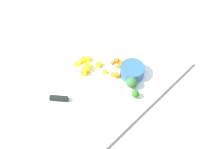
{
  "coord_description": "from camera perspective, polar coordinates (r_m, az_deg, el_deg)",
  "views": [
    {
      "loc": [
        0.39,
        0.39,
        0.73
      ],
      "look_at": [
        0.0,
        0.0,
        0.02
      ],
      "focal_mm": 43.07,
      "sensor_mm": 36.0,
      "label": 1
    }
  ],
  "objects": [
    {
      "name": "ground_plane",
      "position": [
        0.92,
        0.0,
        -0.84
      ],
      "size": [
        4.0,
        4.0,
        0.0
      ],
      "primitive_type": "plane",
      "color": "#A1908C"
    },
    {
      "name": "cutting_board",
      "position": [
        0.91,
        0.0,
        -0.62
      ],
      "size": [
        0.48,
        0.33,
        0.01
      ],
      "primitive_type": "cube",
      "color": "white",
      "rests_on": "ground_plane"
    },
    {
      "name": "prep_bowl",
      "position": [
        0.9,
        4.28,
        0.79
      ],
      "size": [
        0.08,
        0.08,
        0.04
      ],
      "primitive_type": "cylinder",
      "color": "#2E5E8F",
      "rests_on": "cutting_board"
    },
    {
      "name": "chef_knife",
      "position": [
        0.85,
        -6.52,
        -5.55
      ],
      "size": [
        0.19,
        0.23,
        0.02
      ],
      "rotation": [
        0.0,
        0.0,
        2.25
      ],
      "color": "silver",
      "rests_on": "cutting_board"
    },
    {
      "name": "carrot_dice_0",
      "position": [
        0.9,
        1.08,
        -0.18
      ],
      "size": [
        0.02,
        0.02,
        0.02
      ],
      "primitive_type": "cube",
      "rotation": [
        0.0,
        0.0,
        1.19
      ],
      "color": "orange",
      "rests_on": "cutting_board"
    },
    {
      "name": "carrot_dice_1",
      "position": [
        0.9,
        0.21,
        0.04
      ],
      "size": [
        0.02,
        0.02,
        0.01
      ],
      "primitive_type": "cube",
      "rotation": [
        0.0,
        0.0,
        2.01
      ],
      "color": "orange",
      "rests_on": "cutting_board"
    },
    {
      "name": "carrot_dice_2",
      "position": [
        0.94,
        0.99,
        3.01
      ],
      "size": [
        0.02,
        0.02,
        0.01
      ],
      "primitive_type": "cube",
      "rotation": [
        0.0,
        0.0,
        1.68
      ],
      "color": "orange",
      "rests_on": "cutting_board"
    },
    {
      "name": "carrot_dice_3",
      "position": [
        0.93,
        2.08,
        2.29
      ],
      "size": [
        0.02,
        0.02,
        0.01
      ],
      "primitive_type": "cube",
      "rotation": [
        0.0,
        0.0,
        1.44
      ],
      "color": "orange",
      "rests_on": "cutting_board"
    },
    {
      "name": "carrot_dice_4",
      "position": [
        0.93,
        1.19,
        1.68
      ],
      "size": [
        0.01,
        0.01,
        0.01
      ],
      "primitive_type": "cube",
      "rotation": [
        0.0,
        0.0,
        0.44
      ],
      "color": "orange",
      "rests_on": "cutting_board"
    },
    {
      "name": "carrot_dice_5",
      "position": [
        0.94,
        0.03,
        2.5
      ],
      "size": [
        0.01,
        0.01,
        0.01
      ],
      "primitive_type": "cube",
      "rotation": [
        0.0,
        0.0,
        1.42
      ],
      "color": "orange",
      "rests_on": "cutting_board"
    },
    {
      "name": "pepper_dice_0",
      "position": [
        0.91,
        -1.46,
        0.59
      ],
      "size": [
        0.02,
        0.02,
        0.01
      ],
      "primitive_type": "cube",
      "rotation": [
        0.0,
        0.0,
        2.08
      ],
      "color": "yellow",
      "rests_on": "cutting_board"
    },
    {
      "name": "pepper_dice_1",
      "position": [
        0.95,
        -6.8,
        2.66
      ],
      "size": [
        0.02,
        0.01,
        0.01
      ],
      "primitive_type": "cube",
      "rotation": [
        0.0,
        0.0,
        3.04
      ],
      "color": "yellow",
      "rests_on": "cutting_board"
    },
    {
      "name": "pepper_dice_2",
      "position": [
        0.93,
        -2.73,
        2.17
      ],
      "size": [
        0.02,
        0.02,
        0.02
      ],
      "primitive_type": "cube",
      "rotation": [
        0.0,
        0.0,
        1.81
      ],
      "color": "yellow",
      "rests_on": "cutting_board"
    },
    {
      "name": "pepper_dice_3",
      "position": [
        0.91,
        -5.92,
        0.6
      ],
      "size": [
        0.03,
        0.03,
        0.02
      ],
      "primitive_type": "cube",
      "rotation": [
        0.0,
        0.0,
        2.09
      ],
      "color": "yellow",
      "rests_on": "cutting_board"
    },
    {
      "name": "pepper_dice_4",
      "position": [
        0.93,
        -5.23,
        1.97
      ],
      "size": [
        0.02,
        0.02,
        0.02
      ],
      "primitive_type": "cube",
      "rotation": [
        0.0,
        0.0,
        1.42
      ],
      "color": "yellow",
      "rests_on": "cutting_board"
    },
    {
      "name": "pepper_dice_5",
      "position": [
        0.95,
        -5.99,
        3.17
      ],
      "size": [
        0.02,
        0.02,
        0.01
      ],
      "primitive_type": "cube",
      "rotation": [
        0.0,
        0.0,
        3.11
      ],
      "color": "yellow",
      "rests_on": "cutting_board"
    },
    {
      "name": "pepper_dice_6",
      "position": [
        0.95,
        -5.08,
        3.21
      ],
      "size": [
        0.02,
        0.02,
        0.02
      ],
      "primitive_type": "cube",
      "rotation": [
        0.0,
        0.0,
        2.13
      ],
      "color": "yellow",
      "rests_on": "cutting_board"
    },
    {
      "name": "pepper_dice_7",
      "position": [
        0.94,
        -7.45,
        2.25
      ],
      "size": [
        0.02,
        0.02,
        0.01
      ],
      "primitive_type": "cube",
      "rotation": [
        0.0,
        0.0,
        1.03
      ],
      "color": "yellow",
      "rests_on": "cutting_board"
    },
    {
      "name": "pepper_dice_8",
      "position": [
        0.92,
        -5.28,
        1.39
      ],
      "size": [
        0.03,
        0.03,
        0.02
      ],
      "primitive_type": "cube",
      "rotation": [
        0.0,
        0.0,
        2.05
      ],
      "color": "yellow",
      "rests_on": "cutting_board"
    },
    {
      "name": "broccoli_floret_0",
      "position": [
        0.86,
        4.17,
        -1.69
      ],
      "size": [
        0.04,
        0.04,
        0.04
      ],
      "color": "#84AF59",
      "rests_on": "cutting_board"
    },
    {
      "name": "broccoli_floret_1",
      "position": [
        0.85,
        4.96,
        -4.13
      ],
      "size": [
        0.03,
        0.03,
        0.03
      ],
      "color": "#97B058",
      "rests_on": "cutting_board"
    }
  ]
}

